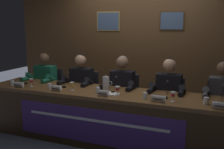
{
  "coord_description": "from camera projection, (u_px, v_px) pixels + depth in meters",
  "views": [
    {
      "loc": [
        1.32,
        -3.31,
        1.66
      ],
      "look_at": [
        0.0,
        0.0,
        1.0
      ],
      "focal_mm": 41.39,
      "sensor_mm": 36.0,
      "label": 1
    }
  ],
  "objects": [
    {
      "name": "water_cup_far_left",
      "position": [
        12.0,
        83.0,
        4.06
      ],
      "size": [
        0.06,
        0.06,
        0.08
      ],
      "color": "silver",
      "rests_on": "conference_table"
    },
    {
      "name": "panelist_center",
      "position": [
        121.0,
        89.0,
        4.0
      ],
      "size": [
        0.51,
        0.48,
        1.22
      ],
      "color": "black",
      "rests_on": "ground_plane"
    },
    {
      "name": "chair_right",
      "position": [
        169.0,
        108.0,
        3.97
      ],
      "size": [
        0.44,
        0.44,
        0.89
      ],
      "color": "black",
      "rests_on": "ground_plane"
    },
    {
      "name": "conference_table",
      "position": [
        109.0,
        110.0,
        3.6
      ],
      "size": [
        3.93,
        0.76,
        0.75
      ],
      "color": "brown",
      "rests_on": "ground_plane"
    },
    {
      "name": "juice_glass_far_left",
      "position": [
        31.0,
        81.0,
        3.98
      ],
      "size": [
        0.06,
        0.06,
        0.12
      ],
      "color": "white",
      "rests_on": "conference_table"
    },
    {
      "name": "panelist_far_left",
      "position": [
        43.0,
        82.0,
        4.53
      ],
      "size": [
        0.51,
        0.48,
        1.22
      ],
      "color": "black",
      "rests_on": "ground_plane"
    },
    {
      "name": "water_cup_left",
      "position": [
        50.0,
        86.0,
        3.83
      ],
      "size": [
        0.06,
        0.06,
        0.08
      ],
      "color": "silver",
      "rests_on": "conference_table"
    },
    {
      "name": "ground_plane",
      "position": [
        112.0,
        141.0,
        3.8
      ],
      "size": [
        12.0,
        12.0,
        0.0
      ],
      "primitive_type": "plane",
      "color": "#383D4C"
    },
    {
      "name": "water_cup_right",
      "position": [
        145.0,
        96.0,
        3.29
      ],
      "size": [
        0.06,
        0.06,
        0.08
      ],
      "color": "silver",
      "rests_on": "conference_table"
    },
    {
      "name": "chair_center",
      "position": [
        125.0,
        103.0,
        4.24
      ],
      "size": [
        0.44,
        0.44,
        0.89
      ],
      "color": "black",
      "rests_on": "ground_plane"
    },
    {
      "name": "nameplate_left",
      "position": [
        56.0,
        88.0,
        3.7
      ],
      "size": [
        0.16,
        0.06,
        0.08
      ],
      "color": "white",
      "rests_on": "conference_table"
    },
    {
      "name": "panelist_right",
      "position": [
        168.0,
        93.0,
        3.74
      ],
      "size": [
        0.51,
        0.48,
        1.22
      ],
      "color": "black",
      "rests_on": "ground_plane"
    },
    {
      "name": "nameplate_far_right",
      "position": [
        221.0,
        106.0,
        2.89
      ],
      "size": [
        0.19,
        0.06,
        0.08
      ],
      "color": "white",
      "rests_on": "conference_table"
    },
    {
      "name": "panelist_left",
      "position": [
        79.0,
        85.0,
        4.27
      ],
      "size": [
        0.51,
        0.48,
        1.22
      ],
      "color": "black",
      "rests_on": "ground_plane"
    },
    {
      "name": "nameplate_right",
      "position": [
        158.0,
        99.0,
        3.16
      ],
      "size": [
        0.18,
        0.06,
        0.08
      ],
      "color": "white",
      "rests_on": "conference_table"
    },
    {
      "name": "wall_back_panelled",
      "position": [
        139.0,
        46.0,
        4.81
      ],
      "size": [
        5.13,
        0.14,
        2.6
      ],
      "color": "brown",
      "rests_on": "ground_plane"
    },
    {
      "name": "nameplate_far_left",
      "position": [
        18.0,
        85.0,
        3.93
      ],
      "size": [
        0.18,
        0.06,
        0.08
      ],
      "color": "white",
      "rests_on": "conference_table"
    },
    {
      "name": "water_pitcher_central",
      "position": [
        106.0,
        83.0,
        3.78
      ],
      "size": [
        0.15,
        0.1,
        0.21
      ],
      "color": "silver",
      "rests_on": "conference_table"
    },
    {
      "name": "chair_left",
      "position": [
        85.0,
        98.0,
        4.5
      ],
      "size": [
        0.44,
        0.44,
        0.89
      ],
      "color": "black",
      "rests_on": "ground_plane"
    },
    {
      "name": "microphone_far_right",
      "position": [
        222.0,
        97.0,
        3.12
      ],
      "size": [
        0.06,
        0.17,
        0.22
      ],
      "color": "black",
      "rests_on": "conference_table"
    },
    {
      "name": "microphone_right",
      "position": [
        166.0,
        92.0,
        3.34
      ],
      "size": [
        0.06,
        0.17,
        0.22
      ],
      "color": "black",
      "rests_on": "conference_table"
    },
    {
      "name": "panelist_far_right",
      "position": [
        222.0,
        99.0,
        3.48
      ],
      "size": [
        0.51,
        0.48,
        1.22
      ],
      "color": "black",
      "rests_on": "ground_plane"
    },
    {
      "name": "water_cup_center",
      "position": [
        98.0,
        90.0,
        3.59
      ],
      "size": [
        0.06,
        0.06,
        0.08
      ],
      "color": "silver",
      "rests_on": "conference_table"
    },
    {
      "name": "juice_glass_right",
      "position": [
        173.0,
        95.0,
        3.18
      ],
      "size": [
        0.06,
        0.06,
        0.12
      ],
      "color": "white",
      "rests_on": "conference_table"
    },
    {
      "name": "document_stack_center",
      "position": [
        111.0,
        94.0,
        3.54
      ],
      "size": [
        0.24,
        0.2,
        0.01
      ],
      "color": "white",
      "rests_on": "conference_table"
    },
    {
      "name": "chair_far_left",
      "position": [
        50.0,
        94.0,
        4.77
      ],
      "size": [
        0.44,
        0.44,
        0.89
      ],
      "color": "black",
      "rests_on": "ground_plane"
    },
    {
      "name": "microphone_center",
      "position": [
        114.0,
        87.0,
        3.63
      ],
      "size": [
        0.06,
        0.17,
        0.22
      ],
      "color": "black",
      "rests_on": "conference_table"
    },
    {
      "name": "juice_glass_center",
      "position": [
        118.0,
        89.0,
        3.47
      ],
      "size": [
        0.06,
        0.06,
        0.12
      ],
      "color": "white",
      "rests_on": "conference_table"
    },
    {
      "name": "microphone_far_left",
      "position": [
        27.0,
        79.0,
        4.18
      ],
      "size": [
        0.06,
        0.17,
        0.22
      ],
      "color": "black",
      "rests_on": "conference_table"
    },
    {
      "name": "nameplate_center",
      "position": [
        103.0,
        93.0,
        3.42
      ],
      "size": [
        0.16,
        0.06,
        0.08
      ],
      "color": "white",
      "rests_on": "conference_table"
    },
    {
      "name": "microphone_left",
      "position": [
        65.0,
        82.0,
        3.94
      ],
      "size": [
        0.06,
        0.17,
        0.22
      ],
      "color": "black",
      "rests_on": "conference_table"
    },
    {
      "name": "juice_glass_left",
      "position": [
        72.0,
        85.0,
        3.72
      ],
      "size": [
        0.06,
        0.06,
        0.12
      ],
      "color": "white",
      "rests_on": "conference_table"
    },
    {
      "name": "water_cup_far_right",
      "position": [
        206.0,
        101.0,
        3.08
      ],
      "size": [
        0.06,
        0.06,
        0.08
      ],
      "color": "silver",
      "rests_on": "conference_table"
    },
    {
      "name": "chair_far_right",
      "position": [
        220.0,
        114.0,
        3.71
      ],
      "size": [
        0.44,
        0.44,
        0.89
      ],
      "color": "black",
      "rests_on": "ground_plane"
    }
  ]
}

